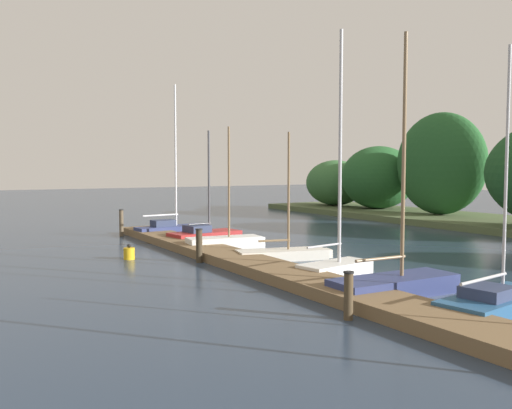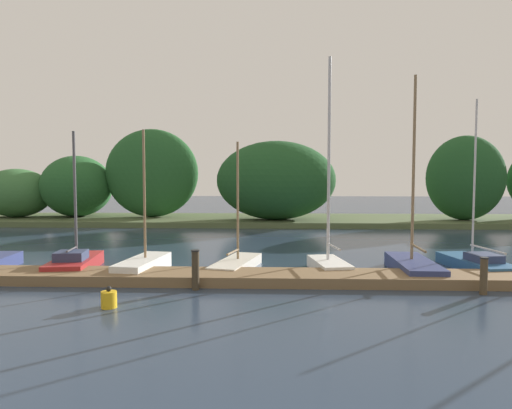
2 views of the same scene
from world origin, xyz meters
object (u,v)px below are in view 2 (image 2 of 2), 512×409
Objects in this scene: sailboat_5 at (412,264)px; channel_buoy_0 at (109,299)px; mooring_piling_1 at (195,270)px; sailboat_1 at (75,262)px; mooring_piling_2 at (484,276)px; sailboat_4 at (328,259)px; sailboat_2 at (144,264)px; sailboat_6 at (475,262)px; sailboat_3 at (237,263)px.

sailboat_5 reaches higher than channel_buoy_0.
channel_buoy_0 is (-2.06, -2.07, -0.41)m from mooring_piling_1.
sailboat_1 is 4.64× the size of mooring_piling_2.
sailboat_4 is at bearing 86.54° from sailboat_5.
mooring_piling_2 is at bearing -95.61° from sailboat_2.
sailboat_4 reaches higher than sailboat_2.
mooring_piling_2 is at bearing 9.49° from channel_buoy_0.
sailboat_6 is at bearing 18.66° from mooring_piling_1.
sailboat_4 reaches higher than mooring_piling_2.
sailboat_6 is at bearing 70.05° from mooring_piling_2.
channel_buoy_0 is at bearing -168.81° from sailboat_2.
sailboat_5 is at bearing 26.02° from channel_buoy_0.
sailboat_2 is 3.53m from sailboat_3.
sailboat_1 is 12.84m from sailboat_5.
sailboat_2 is 11.66m from mooring_piling_2.
sailboat_4 is 1.23× the size of sailboat_6.
mooring_piling_1 is 9.00m from mooring_piling_2.
sailboat_5 is at bearing 113.93° from mooring_piling_2.
sailboat_1 is 6.24m from sailboat_3.
sailboat_5 reaches higher than mooring_piling_2.
sailboat_3 is 9.27m from sailboat_6.
mooring_piling_1 is at bearing -128.24° from sailboat_2.
sailboat_1 reaches higher than sailboat_3.
sailboat_5 is at bearing -97.99° from sailboat_1.
mooring_piling_1 is (-4.61, -2.97, 0.16)m from sailboat_4.
mooring_piling_2 is (9.00, -0.22, -0.07)m from mooring_piling_1.
sailboat_2 is 4.50m from channel_buoy_0.
sailboat_3 is at bearing 71.56° from mooring_piling_1.
sailboat_5 is 3.20m from mooring_piling_2.
sailboat_6 reaches higher than sailboat_2.
sailboat_6 is 5.12× the size of mooring_piling_1.
mooring_piling_2 reaches higher than channel_buoy_0.
mooring_piling_1 is at bearing -125.77° from sailboat_1.
sailboat_2 is at bearing 85.91° from sailboat_6.
mooring_piling_2 is at bearing 151.11° from sailboat_6.
mooring_piling_2 is at bearing -154.46° from sailboat_5.
sailboat_5 is 8.17m from mooring_piling_1.
mooring_piling_2 is at bearing -1.41° from mooring_piling_1.
sailboat_4 is at bearing 86.28° from sailboat_6.
mooring_piling_2 is (1.30, -2.92, 0.22)m from sailboat_5.
sailboat_4 reaches higher than sailboat_6.
sailboat_6 reaches higher than channel_buoy_0.
sailboat_3 is at bearing -93.15° from sailboat_1.
channel_buoy_0 is (-11.06, -1.85, -0.34)m from mooring_piling_2.
sailboat_2 is 1.08× the size of sailboat_3.
sailboat_3 is at bearing 82.66° from sailboat_6.
sailboat_6 reaches higher than sailboat_3.
sailboat_3 is 4.30× the size of mooring_piling_2.
mooring_piling_2 is (4.39, -3.19, 0.10)m from sailboat_4.
channel_buoy_0 is at bearing -170.51° from mooring_piling_2.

